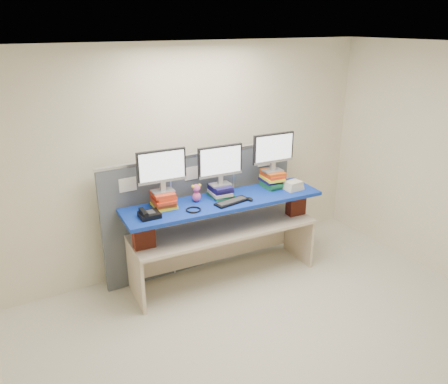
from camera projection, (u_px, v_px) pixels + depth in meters
room at (294, 215)px, 3.85m from camera, size 5.00×4.00×2.80m
cubicle_partition at (203, 210)px, 5.52m from camera, size 2.60×0.06×1.53m
desk at (224, 238)px, 5.29m from camera, size 2.30×0.80×0.69m
brick_pier_left at (144, 234)px, 4.73m from camera, size 0.24×0.14×0.32m
brick_pier_right at (296, 203)px, 5.55m from camera, size 0.24×0.14×0.32m
blue_board at (224, 202)px, 5.12m from camera, size 2.43×0.75×0.04m
book_stack_left at (164, 199)px, 4.89m from camera, size 0.26×0.32×0.18m
book_stack_center at (220, 191)px, 5.19m from camera, size 0.27×0.31×0.15m
book_stack_right at (272, 179)px, 5.47m from camera, size 0.28×0.33×0.21m
monitor_left at (162, 168)px, 4.76m from camera, size 0.55×0.17×0.48m
monitor_center at (220, 163)px, 5.06m from camera, size 0.55×0.17×0.48m
monitor_right at (273, 150)px, 5.34m from camera, size 0.55×0.17×0.48m
keyboard at (232, 202)px, 5.03m from camera, size 0.44×0.21×0.03m
mouse at (250, 199)px, 5.09m from camera, size 0.09×0.12×0.03m
desk_phone at (149, 214)px, 4.65m from camera, size 0.22×0.20×0.09m
headset at (193, 210)px, 4.82m from camera, size 0.19×0.19×0.02m
plush_toy at (196, 193)px, 5.03m from camera, size 0.12×0.09×0.21m
binder_stack at (293, 186)px, 5.42m from camera, size 0.23×0.19×0.11m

